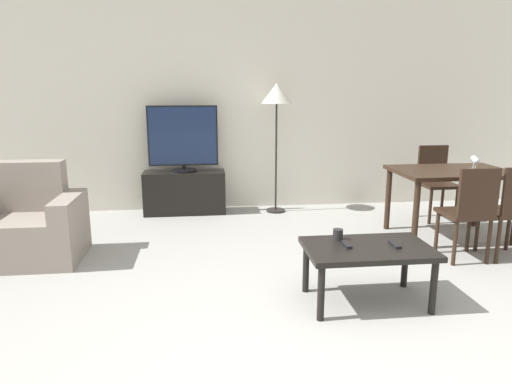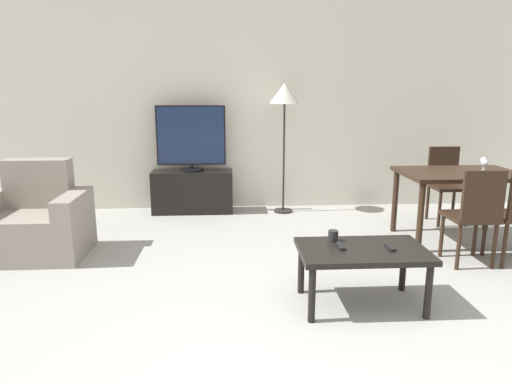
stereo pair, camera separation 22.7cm
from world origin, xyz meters
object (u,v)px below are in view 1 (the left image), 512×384
coffee_table (368,253)px  wine_glass_center (476,162)px  dining_chair_near_right (512,208)px  wine_glass_left (474,160)px  tv (183,139)px  armchair (27,227)px  dining_chair_near (470,209)px  dining_chair_far (435,178)px  tv_stand (185,192)px  dining_table (451,179)px  floor_lamp (277,99)px  cup_white_near (338,235)px  remote_primary (346,245)px  remote_secondary (395,245)px

coffee_table → wine_glass_center: (1.58, 1.26, 0.45)m
dining_chair_near_right → wine_glass_left: 0.79m
wine_glass_left → tv: bearing=157.1°
armchair → tv: size_ratio=1.14×
dining_chair_near → dining_chair_far: same height
coffee_table → dining_chair_near: size_ratio=1.03×
armchair → tv_stand: 2.05m
dining_table → wine_glass_center: wine_glass_center is taller
tv → dining_chair_near: size_ratio=0.97×
armchair → floor_lamp: size_ratio=0.60×
cup_white_near → armchair: bearing=158.2°
dining_chair_near → dining_chair_near_right: 0.42m
dining_chair_near → dining_chair_far: bearing=73.7°
dining_chair_far → floor_lamp: bearing=164.2°
floor_lamp → remote_primary: size_ratio=10.90×
dining_table → wine_glass_left: size_ratio=8.14×
tv → cup_white_near: size_ratio=10.25×
dining_chair_far → remote_primary: bearing=-130.4°
armchair → wine_glass_left: size_ratio=6.74×
cup_white_near → remote_primary: bearing=-80.1°
dining_chair_near_right → cup_white_near: bearing=-163.6°
cup_white_near → floor_lamp: bearing=91.8°
armchair → dining_table: bearing=2.5°
cup_white_near → dining_table: bearing=37.9°
remote_secondary → cup_white_near: 0.42m
wine_glass_center → dining_table: bearing=139.0°
tv_stand → remote_primary: size_ratio=6.82×
coffee_table → wine_glass_left: wine_glass_left is taller
dining_chair_far → wine_glass_left: dining_chair_far is taller
armchair → wine_glass_left: (4.48, 0.19, 0.52)m
floor_lamp → armchair: bearing=-151.0°
armchair → floor_lamp: floor_lamp is taller
wine_glass_center → dining_chair_near_right: bearing=-85.6°
dining_chair_far → tv: bearing=168.9°
armchair → wine_glass_center: size_ratio=6.74×
tv_stand → floor_lamp: 1.65m
tv → floor_lamp: size_ratio=0.53×
armchair → floor_lamp: bearing=29.0°
coffee_table → wine_glass_left: bearing=40.6°
floor_lamp → cup_white_near: (0.08, -2.48, -0.96)m
dining_table → dining_chair_near_right: 0.75m
coffee_table → dining_chair_near: bearing=30.0°
remote_secondary → wine_glass_center: size_ratio=1.03×
armchair → dining_chair_far: (4.45, 0.89, 0.19)m
remote_primary → dining_chair_far: bearing=49.6°
armchair → cup_white_near: armchair is taller
tv → wine_glass_left: 3.34m
floor_lamp → remote_secondary: 2.88m
remote_primary → cup_white_near: bearing=99.9°
wine_glass_center → cup_white_near: bearing=-148.0°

